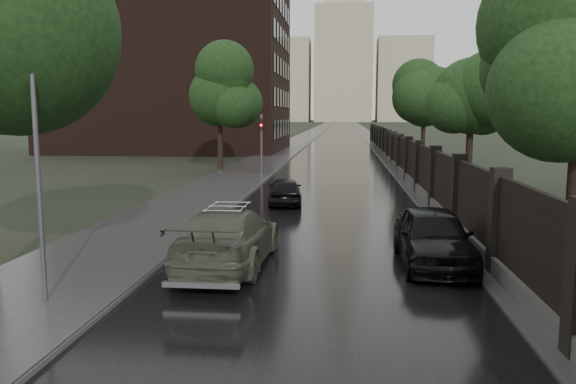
{
  "coord_description": "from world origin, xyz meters",
  "views": [
    {
      "loc": [
        0.73,
        -9.19,
        4.0
      ],
      "look_at": [
        -1.05,
        8.77,
        1.5
      ],
      "focal_mm": 35.0,
      "sensor_mm": 36.0,
      "label": 1
    }
  ],
  "objects_px": {
    "tree_right_b": "(472,96)",
    "traffic_light": "(262,141)",
    "volga_sedan": "(228,237)",
    "lamp_post": "(39,181)",
    "tree_right_c": "(424,103)",
    "hatchback_left": "(285,191)",
    "car_right_near": "(433,237)",
    "tree_left_far": "(219,97)"
  },
  "relations": [
    {
      "from": "traffic_light",
      "to": "lamp_post",
      "type": "bearing_deg",
      "value": -92.68
    },
    {
      "from": "tree_left_far",
      "to": "volga_sedan",
      "type": "xyz_separation_m",
      "value": [
        5.7,
        -24.82,
        -4.47
      ]
    },
    {
      "from": "lamp_post",
      "to": "tree_right_b",
      "type": "bearing_deg",
      "value": 57.82
    },
    {
      "from": "tree_right_b",
      "to": "lamp_post",
      "type": "distance_m",
      "value": 24.33
    },
    {
      "from": "tree_right_c",
      "to": "hatchback_left",
      "type": "height_order",
      "value": "tree_right_c"
    },
    {
      "from": "car_right_near",
      "to": "tree_right_c",
      "type": "bearing_deg",
      "value": 82.08
    },
    {
      "from": "traffic_light",
      "to": "tree_right_b",
      "type": "bearing_deg",
      "value": -14.24
    },
    {
      "from": "traffic_light",
      "to": "volga_sedan",
      "type": "xyz_separation_m",
      "value": [
        2.0,
        -19.82,
        -1.62
      ]
    },
    {
      "from": "traffic_light",
      "to": "hatchback_left",
      "type": "bearing_deg",
      "value": -75.57
    },
    {
      "from": "tree_right_b",
      "to": "traffic_light",
      "type": "bearing_deg",
      "value": 165.76
    },
    {
      "from": "tree_right_c",
      "to": "hatchback_left",
      "type": "bearing_deg",
      "value": -110.94
    },
    {
      "from": "tree_right_b",
      "to": "tree_right_c",
      "type": "height_order",
      "value": "same"
    },
    {
      "from": "tree_left_far",
      "to": "hatchback_left",
      "type": "distance_m",
      "value": 16.39
    },
    {
      "from": "lamp_post",
      "to": "traffic_light",
      "type": "xyz_separation_m",
      "value": [
        1.1,
        23.49,
        -0.27
      ]
    },
    {
      "from": "tree_right_c",
      "to": "hatchback_left",
      "type": "distance_m",
      "value": 26.56
    },
    {
      "from": "traffic_light",
      "to": "hatchback_left",
      "type": "height_order",
      "value": "traffic_light"
    },
    {
      "from": "hatchback_left",
      "to": "car_right_near",
      "type": "height_order",
      "value": "car_right_near"
    },
    {
      "from": "tree_left_far",
      "to": "tree_right_c",
      "type": "relative_size",
      "value": 1.05
    },
    {
      "from": "tree_left_far",
      "to": "hatchback_left",
      "type": "relative_size",
      "value": 2.05
    },
    {
      "from": "lamp_post",
      "to": "hatchback_left",
      "type": "distance_m",
      "value": 14.61
    },
    {
      "from": "tree_right_c",
      "to": "tree_left_far",
      "type": "bearing_deg",
      "value": -147.17
    },
    {
      "from": "tree_left_far",
      "to": "car_right_near",
      "type": "relative_size",
      "value": 1.63
    },
    {
      "from": "tree_right_c",
      "to": "volga_sedan",
      "type": "bearing_deg",
      "value": -105.72
    },
    {
      "from": "lamp_post",
      "to": "hatchback_left",
      "type": "bearing_deg",
      "value": 75.85
    },
    {
      "from": "volga_sedan",
      "to": "hatchback_left",
      "type": "height_order",
      "value": "volga_sedan"
    },
    {
      "from": "tree_right_c",
      "to": "hatchback_left",
      "type": "xyz_separation_m",
      "value": [
        -9.36,
        -24.47,
        -4.33
      ]
    },
    {
      "from": "hatchback_left",
      "to": "volga_sedan",
      "type": "bearing_deg",
      "value": 81.36
    },
    {
      "from": "tree_right_b",
      "to": "volga_sedan",
      "type": "bearing_deg",
      "value": -120.23
    },
    {
      "from": "tree_left_far",
      "to": "traffic_light",
      "type": "distance_m",
      "value": 6.84
    },
    {
      "from": "tree_right_c",
      "to": "traffic_light",
      "type": "relative_size",
      "value": 1.75
    },
    {
      "from": "tree_left_far",
      "to": "traffic_light",
      "type": "relative_size",
      "value": 1.85
    },
    {
      "from": "tree_right_b",
      "to": "car_right_near",
      "type": "distance_m",
      "value": 17.36
    },
    {
      "from": "volga_sedan",
      "to": "lamp_post",
      "type": "bearing_deg",
      "value": 51.42
    },
    {
      "from": "volga_sedan",
      "to": "car_right_near",
      "type": "distance_m",
      "value": 5.46
    },
    {
      "from": "hatchback_left",
      "to": "tree_right_b",
      "type": "bearing_deg",
      "value": -151.57
    },
    {
      "from": "lamp_post",
      "to": "hatchback_left",
      "type": "xyz_separation_m",
      "value": [
        3.54,
        14.03,
        -2.06
      ]
    },
    {
      "from": "traffic_light",
      "to": "car_right_near",
      "type": "bearing_deg",
      "value": -68.91
    },
    {
      "from": "tree_right_b",
      "to": "hatchback_left",
      "type": "height_order",
      "value": "tree_right_b"
    },
    {
      "from": "traffic_light",
      "to": "volga_sedan",
      "type": "bearing_deg",
      "value": -84.24
    },
    {
      "from": "tree_right_b",
      "to": "traffic_light",
      "type": "relative_size",
      "value": 1.75
    },
    {
      "from": "tree_left_far",
      "to": "tree_right_b",
      "type": "xyz_separation_m",
      "value": [
        15.5,
        -8.0,
        -0.29
      ]
    },
    {
      "from": "tree_right_b",
      "to": "hatchback_left",
      "type": "relative_size",
      "value": 1.94
    }
  ]
}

